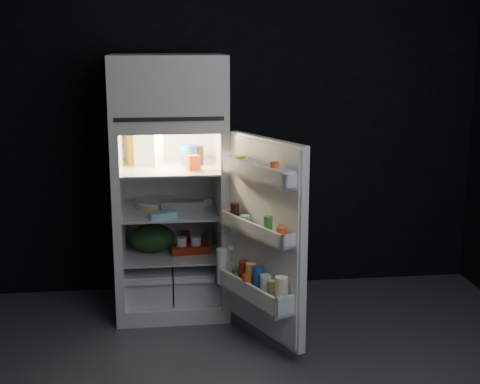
{
  "coord_description": "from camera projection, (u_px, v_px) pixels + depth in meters",
  "views": [
    {
      "loc": [
        -0.42,
        -3.23,
        1.87
      ],
      "look_at": [
        0.1,
        1.0,
        0.9
      ],
      "focal_mm": 50.0,
      "sensor_mm": 36.0,
      "label": 1
    }
  ],
  "objects": [
    {
      "name": "wall_back",
      "position": [
        216.0,
        112.0,
        4.94
      ],
      "size": [
        4.0,
        0.0,
        2.7
      ],
      "primitive_type": "cube",
      "color": "black",
      "rests_on": "ground"
    },
    {
      "name": "flat_package",
      "position": [
        162.0,
        215.0,
        4.4
      ],
      "size": [
        0.2,
        0.15,
        0.04
      ],
      "primitive_type": "cube",
      "rotation": [
        0.0,
        0.0,
        0.37
      ],
      "color": "#86C0CF",
      "rests_on": "refrigerator"
    },
    {
      "name": "small_can_silver",
      "position": [
        209.0,
        238.0,
        4.84
      ],
      "size": [
        0.09,
        0.09,
        0.09
      ],
      "primitive_type": "cylinder",
      "rotation": [
        0.0,
        0.0,
        -0.35
      ],
      "color": "#B9B9BE",
      "rests_on": "refrigerator"
    },
    {
      "name": "small_carton",
      "position": [
        193.0,
        163.0,
        4.44
      ],
      "size": [
        0.11,
        0.1,
        0.1
      ],
      "primitive_type": "cube",
      "rotation": [
        0.0,
        0.0,
        0.43
      ],
      "color": "#E7561B",
      "rests_on": "refrigerator"
    },
    {
      "name": "egg_carton",
      "position": [
        182.0,
        206.0,
        4.58
      ],
      "size": [
        0.3,
        0.13,
        0.07
      ],
      "primitive_type": "cube",
      "rotation": [
        0.0,
        0.0,
        -0.06
      ],
      "color": "gray",
      "rests_on": "refrigerator"
    },
    {
      "name": "yogurt_tray",
      "position": [
        190.0,
        249.0,
        4.66
      ],
      "size": [
        0.29,
        0.18,
        0.05
      ],
      "primitive_type": "cube",
      "rotation": [
        0.0,
        0.0,
        0.12
      ],
      "color": "#99240D",
      "rests_on": "refrigerator"
    },
    {
      "name": "wrapped_pkg",
      "position": [
        200.0,
        202.0,
        4.74
      ],
      "size": [
        0.16,
        0.14,
        0.05
      ],
      "primitive_type": "cube",
      "rotation": [
        0.0,
        0.0,
        0.4
      ],
      "color": "#F9E7CB",
      "rests_on": "refrigerator"
    },
    {
      "name": "small_can_red",
      "position": [
        186.0,
        237.0,
        4.86
      ],
      "size": [
        0.08,
        0.08,
        0.09
      ],
      "primitive_type": "cylinder",
      "rotation": [
        0.0,
        0.0,
        0.2
      ],
      "color": "#99240D",
      "rests_on": "refrigerator"
    },
    {
      "name": "mayo_jar",
      "position": [
        190.0,
        155.0,
        4.61
      ],
      "size": [
        0.15,
        0.15,
        0.14
      ],
      "primitive_type": "cylinder",
      "rotation": [
        0.0,
        0.0,
        0.26
      ],
      "color": "#1C5099",
      "rests_on": "refrigerator"
    },
    {
      "name": "produce_bag",
      "position": [
        153.0,
        238.0,
        4.66
      ],
      "size": [
        0.35,
        0.32,
        0.2
      ],
      "primitive_type": "ellipsoid",
      "rotation": [
        0.0,
        0.0,
        -0.21
      ],
      "color": "#193815",
      "rests_on": "refrigerator"
    },
    {
      "name": "fridge_door",
      "position": [
        262.0,
        241.0,
        4.05
      ],
      "size": [
        0.48,
        0.73,
        1.22
      ],
      "color": "white",
      "rests_on": "ground"
    },
    {
      "name": "refrigerator",
      "position": [
        170.0,
        176.0,
        4.62
      ],
      "size": [
        0.76,
        0.71,
        1.78
      ],
      "color": "white",
      "rests_on": "ground"
    },
    {
      "name": "milk_jug",
      "position": [
        149.0,
        148.0,
        4.59
      ],
      "size": [
        0.21,
        0.21,
        0.24
      ],
      "primitive_type": "cube",
      "rotation": [
        0.0,
        0.0,
        -0.41
      ],
      "color": "white",
      "rests_on": "refrigerator"
    },
    {
      "name": "wall_front",
      "position": [
        333.0,
        256.0,
        1.65
      ],
      "size": [
        4.0,
        0.0,
        2.7
      ],
      "primitive_type": "cube",
      "color": "black",
      "rests_on": "ground"
    },
    {
      "name": "pie",
      "position": [
        158.0,
        204.0,
        4.7
      ],
      "size": [
        0.4,
        0.4,
        0.04
      ],
      "primitive_type": "cylinder",
      "rotation": [
        0.0,
        0.0,
        -0.3
      ],
      "color": "tan",
      "rests_on": "refrigerator"
    },
    {
      "name": "jam_jar",
      "position": [
        196.0,
        155.0,
        4.63
      ],
      "size": [
        0.13,
        0.13,
        0.13
      ],
      "primitive_type": "cylinder",
      "rotation": [
        0.0,
        0.0,
        0.15
      ],
      "color": "black",
      "rests_on": "refrigerator"
    },
    {
      "name": "amber_bottle",
      "position": [
        131.0,
        148.0,
        4.65
      ],
      "size": [
        0.1,
        0.1,
        0.22
      ],
      "primitive_type": "cylinder",
      "rotation": [
        0.0,
        0.0,
        -0.4
      ],
      "color": "gold",
      "rests_on": "refrigerator"
    }
  ]
}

